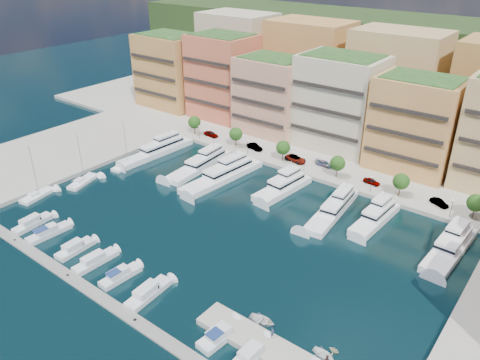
{
  "coord_description": "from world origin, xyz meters",
  "views": [
    {
      "loc": [
        53.12,
        -63.61,
        53.25
      ],
      "look_at": [
        -3.88,
        9.61,
        6.0
      ],
      "focal_mm": 35.0,
      "sensor_mm": 36.0,
      "label": 1
    }
  ],
  "objects": [
    {
      "name": "car_2",
      "position": [
        -4.9,
        35.13,
        1.83
      ],
      "size": [
        6.29,
        3.6,
        1.65
      ],
      "primitive_type": "imported",
      "rotation": [
        0.0,
        0.0,
        1.42
      ],
      "color": "gray",
      "rests_on": "north_quay"
    },
    {
      "name": "lamppost_0",
      "position": [
        -36.0,
        31.2,
        3.83
      ],
      "size": [
        0.3,
        0.3,
        4.2
      ],
      "color": "black",
      "rests_on": "north_quay"
    },
    {
      "name": "lamppost_2",
      "position": [
        0.0,
        31.2,
        3.83
      ],
      "size": [
        0.3,
        0.3,
        4.2
      ],
      "color": "black",
      "rests_on": "north_quay"
    },
    {
      "name": "person_0",
      "position": [
        25.47,
        -20.28,
        1.94
      ],
      "size": [
        0.52,
        0.73,
        1.88
      ],
      "primitive_type": "imported",
      "rotation": [
        0.0,
        0.0,
        1.68
      ],
      "color": "#242F48",
      "rests_on": "finger_pier"
    },
    {
      "name": "yacht_6",
      "position": [
        39.53,
        20.07,
        1.21
      ],
      "size": [
        5.55,
        19.69,
        7.3
      ],
      "color": "white",
      "rests_on": "ground"
    },
    {
      "name": "sailboat_0",
      "position": [
        -43.2,
        -17.2,
        0.31
      ],
      "size": [
        4.41,
        8.8,
        13.2
      ],
      "color": "white",
      "rests_on": "ground"
    },
    {
      "name": "tender_1",
      "position": [
        22.7,
        -17.29,
        0.38
      ],
      "size": [
        1.63,
        1.47,
        0.76
      ],
      "primitive_type": "imported",
      "rotation": [
        0.0,
        0.0,
        1.74
      ],
      "color": "beige",
      "rests_on": "ground"
    },
    {
      "name": "south_pontoon",
      "position": [
        -3.0,
        -30.0,
        0.0
      ],
      "size": [
        72.0,
        2.2,
        0.35
      ],
      "primitive_type": "cube",
      "color": "gray",
      "rests_on": "ground"
    },
    {
      "name": "cruiser_5",
      "position": [
        3.15,
        -24.6,
        0.55
      ],
      "size": [
        3.41,
        9.32,
        2.55
      ],
      "color": "silver",
      "rests_on": "ground"
    },
    {
      "name": "yacht_0",
      "position": [
        -39.32,
        17.93,
        1.21
      ],
      "size": [
        5.43,
        24.36,
        7.3
      ],
      "color": "white",
      "rests_on": "ground"
    },
    {
      "name": "car_1",
      "position": [
        -18.43,
        34.96,
        1.82
      ],
      "size": [
        5.23,
        2.61,
        1.65
      ],
      "primitive_type": "imported",
      "rotation": [
        0.0,
        0.0,
        1.39
      ],
      "color": "gray",
      "rests_on": "north_quay"
    },
    {
      "name": "apartment_2",
      "position": [
        -23.0,
        49.99,
        12.31
      ],
      "size": [
        20.0,
        15.5,
        22.8
      ],
      "color": "tan",
      "rests_on": "north_quay"
    },
    {
      "name": "yacht_5",
      "position": [
        23.71,
        21.46,
        1.21
      ],
      "size": [
        4.89,
        16.63,
        7.3
      ],
      "color": "white",
      "rests_on": "ground"
    },
    {
      "name": "tree_5",
      "position": [
        40.0,
        33.5,
        4.74
      ],
      "size": [
        3.8,
        3.8,
        5.65
      ],
      "color": "#473323",
      "rests_on": "north_quay"
    },
    {
      "name": "cruiser_2",
      "position": [
        -17.64,
        -24.59,
        0.55
      ],
      "size": [
        2.98,
        7.94,
        2.55
      ],
      "color": "silver",
      "rests_on": "ground"
    },
    {
      "name": "tender_0",
      "position": [
        21.95,
        -17.92,
        0.44
      ],
      "size": [
        4.65,
        3.62,
        0.88
      ],
      "primitive_type": "imported",
      "rotation": [
        0.0,
        0.0,
        1.71
      ],
      "color": "silver",
      "rests_on": "ground"
    },
    {
      "name": "tree_1",
      "position": [
        -24.0,
        33.5,
        4.74
      ],
      "size": [
        3.8,
        3.8,
        5.65
      ],
      "color": "#473323",
      "rests_on": "north_quay"
    },
    {
      "name": "tree_3",
      "position": [
        8.0,
        33.5,
        4.74
      ],
      "size": [
        3.8,
        3.8,
        5.65
      ],
      "color": "#473323",
      "rests_on": "north_quay"
    },
    {
      "name": "apartment_4",
      "position": [
        20.0,
        49.99,
        12.81
      ],
      "size": [
        20.0,
        15.5,
        23.8
      ],
      "color": "tan",
      "rests_on": "north_quay"
    },
    {
      "name": "cruiser_7",
      "position": [
        18.86,
        -24.6,
        0.57
      ],
      "size": [
        3.53,
        7.73,
        2.66
      ],
      "color": "silver",
      "rests_on": "ground"
    },
    {
      "name": "yacht_3",
      "position": [
        0.57,
        21.12,
        1.21
      ],
      "size": [
        6.4,
        17.58,
        7.3
      ],
      "color": "white",
      "rests_on": "ground"
    },
    {
      "name": "backblock_1",
      "position": [
        -25.0,
        74.0,
        16.0
      ],
      "size": [
        26.0,
        18.0,
        30.0
      ],
      "primitive_type": "cube",
      "color": "tan",
      "rests_on": "north_quay"
    },
    {
      "name": "tender_3",
      "position": [
        33.65,
        -16.34,
        0.43
      ],
      "size": [
        1.74,
        1.53,
        0.87
      ],
      "primitive_type": "imported",
      "rotation": [
        0.0,
        0.0,
        1.5
      ],
      "color": "beige",
      "rests_on": "ground"
    },
    {
      "name": "backblock_0",
      "position": [
        -55.0,
        74.0,
        16.0
      ],
      "size": [
        26.0,
        18.0,
        30.0
      ],
      "primitive_type": "cube",
      "color": "beige",
      "rests_on": "north_quay"
    },
    {
      "name": "person_1",
      "position": [
        34.29,
        -20.0,
        1.96
      ],
      "size": [
        0.98,
        0.79,
        1.92
      ],
      "primitive_type": "imported",
      "rotation": [
        0.0,
        0.0,
        3.07
      ],
      "color": "#432D28",
      "rests_on": "finger_pier"
    },
    {
      "name": "tree_4",
      "position": [
        24.0,
        33.5,
        4.74
      ],
      "size": [
        3.8,
        3.8,
        5.65
      ],
      "color": "#473323",
      "rests_on": "north_quay"
    },
    {
      "name": "north_quay",
      "position": [
        0.0,
        62.0,
        0.0
      ],
      "size": [
        220.0,
        64.0,
        2.0
      ],
      "primitive_type": "cube",
      "color": "#9E998E",
      "rests_on": "ground"
    },
    {
      "name": "sailboat_2",
      "position": [
        -40.02,
        6.76,
        0.31
      ],
      "size": [
        3.82,
        9.42,
        13.2
      ],
      "color": "white",
      "rests_on": "ground"
    },
    {
      "name": "cruiser_8",
      "position": [
        24.77,
        -24.58,
        0.55
      ],
      "size": [
        2.82,
        7.28,
        2.55
      ],
      "color": "silver",
      "rests_on": "ground"
    },
    {
      "name": "lamppost_3",
      "position": [
        18.0,
        31.2,
        3.83
      ],
      "size": [
        0.3,
        0.3,
        4.2
      ],
      "color": "black",
      "rests_on": "north_quay"
    },
    {
      "name": "cruiser_4",
      "position": [
        -4.18,
        -24.6,
        0.57
      ],
      "size": [
        2.87,
        7.97,
        2.66
      ],
      "color": "silver",
      "rests_on": "ground"
    },
    {
      "name": "yacht_1",
      "position": [
        -23.64,
        18.48,
        1.09
      ],
      "size": [
        6.46,
        23.13,
        7.3
      ],
      "color": "white",
      "rests_on": "ground"
    },
    {
      "name": "car_3",
      "position": [
        2.43,
        37.26,
        1.7
      ],
      "size": [
        4.91,
        2.14,
        1.41
      ],
      "primitive_type": "imported",
      "rotation": [
        0.0,
        0.0,
        1.54
      ],
      "color": "gray",
      "rests_on": "north_quay"
    },
    {
      "name": "cruiser_0",
      "position": [
        -32.62,
        -24.59,
        0.55
      ],
      "size": [
        3.33,
        8.76,
        2.55
      ],
      "color": "silver",
      "rests_on": "ground"
    },
    {
      "name": "car_4",
      "position": [
        16.52,
        35.24,
        1.7
      ],
      "size": [
        4.29,
        2.11,
        1.41
      ],
      "primitive_type": "imported",
      "rotation": [
        0.0,
        0.0,
        1.46
      ],
      "color": "gray",
      "rests_on": "north_quay"
    },
    {
      "name": "car_5",
      "position": [
        32.68,
        34.72,
        1.71
      ],
      "size": [
        4.54,
        3.12,
        1.42
      ],
      "primitive_type": "imported",
      "rotation": [
        0.0,
        0.0,
        1.15
      ],
      "color": "gray",
      "rests_on": "north_quay"
    },
    {
      "name": "cruiser_1",
      "position": [
        -26.63,
        -24.62,
        0.57
      ],
      "size": [
        3.0,
        9.15,
        2.66
      ],
      "color": "silver",
      "rests_on": "ground"
    },
    {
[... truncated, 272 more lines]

